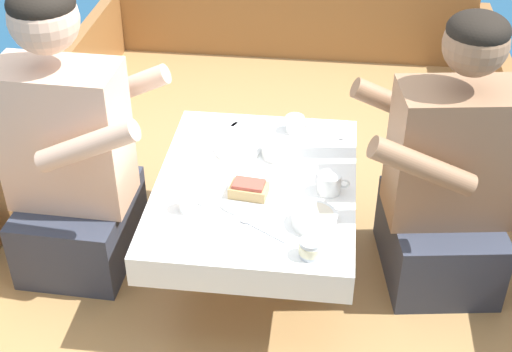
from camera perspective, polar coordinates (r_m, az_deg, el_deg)
name	(u,v)px	position (r m, az deg, el deg)	size (l,w,h in m)	color
ground_plane	(259,308)	(2.90, 0.28, -10.49)	(60.00, 60.00, 0.00)	navy
boat_deck	(260,278)	(2.79, 0.29, -8.17)	(2.04, 3.34, 0.32)	#A87F4C
bow_coaming	(294,23)	(3.97, 3.08, 12.15)	(1.92, 0.06, 0.40)	#936033
cockpit_table	(256,190)	(2.37, 0.00, -1.13)	(0.66, 0.86, 0.38)	#B2B2B7
person_port	(70,159)	(2.47, -14.64, 1.34)	(0.53, 0.45, 1.02)	#333847
person_starboard	(448,182)	(2.42, 15.10, -0.44)	(0.56, 0.50, 0.97)	#333847
plate_sandwich	(249,196)	(2.27, -0.58, -1.61)	(0.21, 0.21, 0.01)	white
plate_bread	(237,150)	(2.50, -1.50, 2.09)	(0.16, 0.16, 0.01)	white
sandwich	(249,189)	(2.26, -0.58, -1.05)	(0.13, 0.09, 0.05)	tan
bowl_port_near	(315,218)	(2.16, 4.71, -3.38)	(0.14, 0.14, 0.04)	white
bowl_starboard_near	(280,149)	(2.47, 1.91, 2.14)	(0.12, 0.12, 0.04)	white
coffee_cup_port	(330,183)	(2.29, 5.91, -0.56)	(0.10, 0.08, 0.07)	white
coffee_cup_starboard	(295,123)	(2.60, 3.16, 4.22)	(0.10, 0.07, 0.06)	white
coffee_cup_center	(188,201)	(2.22, -5.42, -2.03)	(0.09, 0.06, 0.06)	white
tin_can	(310,248)	(2.05, 4.38, -5.80)	(0.07, 0.07, 0.05)	silver
utensil_fork_port	(226,131)	(2.61, -2.39, 3.66)	(0.09, 0.16, 0.00)	silver
utensil_spoon_starboard	(256,226)	(2.16, 0.04, -4.06)	(0.15, 0.10, 0.01)	silver
utensil_spoon_port	(332,138)	(2.58, 6.06, 3.07)	(0.17, 0.02, 0.01)	silver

